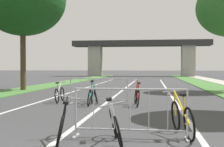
{
  "coord_description": "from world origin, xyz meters",
  "views": [
    {
      "loc": [
        1.9,
        -2.99,
        1.48
      ],
      "look_at": [
        -0.7,
        16.69,
        1.09
      ],
      "focal_mm": 48.61,
      "sensor_mm": 36.0,
      "label": 1
    }
  ],
  "objects": [
    {
      "name": "crowd_barrier_nearest",
      "position": [
        1.45,
        3.3,
        0.52
      ],
      "size": [
        2.39,
        0.45,
        1.05
      ],
      "rotation": [
        0.0,
        0.0,
        -0.0
      ],
      "color": "#ADADB2",
      "rests_on": "ground"
    },
    {
      "name": "lane_stripe_right_lane",
      "position": [
        2.9,
        16.99,
        0.0
      ],
      "size": [
        0.14,
        33.97,
        0.01
      ],
      "primitive_type": "cube",
      "color": "silver",
      "rests_on": "ground"
    },
    {
      "name": "bicycle_orange_3",
      "position": [
        -0.49,
        9.67,
        0.38
      ],
      "size": [
        0.73,
        1.68,
        0.96
      ],
      "rotation": [
        0.0,
        0.0,
        0.2
      ],
      "color": "black",
      "rests_on": "ground"
    },
    {
      "name": "grass_verge_right",
      "position": [
        6.44,
        24.03,
        0.03
      ],
      "size": [
        2.33,
        58.73,
        0.05
      ],
      "primitive_type": "cube",
      "color": "#477A38",
      "rests_on": "ground"
    },
    {
      "name": "lane_stripe_left_lane",
      "position": [
        -2.9,
        16.99,
        0.0
      ],
      "size": [
        0.14,
        33.97,
        0.01
      ],
      "primitive_type": "cube",
      "color": "silver",
      "rests_on": "ground"
    },
    {
      "name": "bicycle_black_1",
      "position": [
        0.15,
        2.72,
        0.35
      ],
      "size": [
        0.54,
        1.57,
        0.92
      ],
      "rotation": [
        0.0,
        0.0,
        0.24
      ],
      "color": "black",
      "rests_on": "ground"
    },
    {
      "name": "grass_verge_left",
      "position": [
        -6.44,
        24.03,
        0.03
      ],
      "size": [
        2.33,
        58.73,
        0.05
      ],
      "primitive_type": "cube",
      "color": "#477A38",
      "rests_on": "ground"
    },
    {
      "name": "bicycle_yellow_0",
      "position": [
        2.54,
        3.68,
        0.39
      ],
      "size": [
        0.61,
        1.77,
        0.97
      ],
      "rotation": [
        0.0,
        0.0,
        0.17
      ],
      "color": "black",
      "rests_on": "ground"
    },
    {
      "name": "lane_stripe_center",
      "position": [
        0.0,
        16.99,
        0.0
      ],
      "size": [
        0.14,
        33.97,
        0.01
      ],
      "primitive_type": "cube",
      "color": "silver",
      "rests_on": "ground"
    },
    {
      "name": "bicycle_silver_5",
      "position": [
        -2.03,
        9.57,
        0.35
      ],
      "size": [
        0.48,
        1.6,
        0.87
      ],
      "rotation": [
        0.0,
        0.0,
        0.06
      ],
      "color": "black",
      "rests_on": "ground"
    },
    {
      "name": "bicycle_white_4",
      "position": [
        1.19,
        2.83,
        0.35
      ],
      "size": [
        0.52,
        1.58,
        0.88
      ],
      "rotation": [
        0.0,
        0.0,
        3.36
      ],
      "color": "black",
      "rests_on": "ground"
    },
    {
      "name": "bicycle_red_2",
      "position": [
        1.32,
        8.75,
        0.38
      ],
      "size": [
        0.43,
        1.65,
        0.99
      ],
      "rotation": [
        0.0,
        0.0,
        0.13
      ],
      "color": "black",
      "rests_on": "ground"
    },
    {
      "name": "crowd_barrier_second",
      "position": [
        -0.24,
        9.11,
        0.52
      ],
      "size": [
        2.39,
        0.5,
        1.05
      ],
      "rotation": [
        0.0,
        0.0,
        0.03
      ],
      "color": "#ADADB2",
      "rests_on": "ground"
    },
    {
      "name": "bicycle_teal_6",
      "position": [
        -0.47,
        8.72,
        0.37
      ],
      "size": [
        0.45,
        1.65,
        0.98
      ],
      "rotation": [
        0.0,
        0.0,
        0.06
      ],
      "color": "black",
      "rests_on": "ground"
    },
    {
      "name": "overpass_bridge",
      "position": [
        0.0,
        48.54,
        4.28
      ],
      "size": [
        23.11,
        3.3,
        6.03
      ],
      "color": "#2D2D30",
      "rests_on": "ground"
    }
  ]
}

